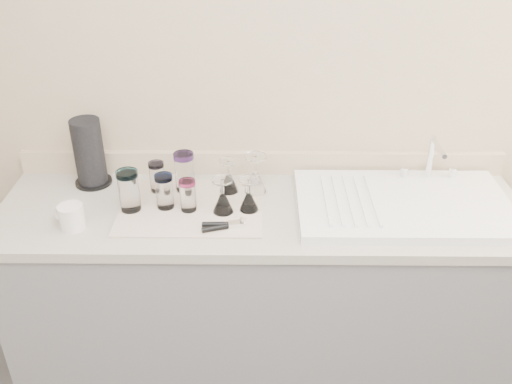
{
  "coord_description": "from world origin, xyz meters",
  "views": [
    {
      "loc": [
        -0.0,
        -0.69,
        2.07
      ],
      "look_at": [
        -0.02,
        1.15,
        1.0
      ],
      "focal_mm": 40.0,
      "sensor_mm": 36.0,
      "label": 1
    }
  ],
  "objects_px": {
    "goblet_back_left": "(229,181)",
    "goblet_front_right": "(249,199)",
    "goblet_back_right": "(255,179)",
    "tumbler_blue": "(165,191)",
    "tumbler_lavender": "(188,195)",
    "sink_unit": "(404,204)",
    "tumbler_cyan": "(157,176)",
    "goblet_front_left": "(223,201)",
    "tumbler_magenta": "(129,190)",
    "paper_towel_roll": "(89,153)",
    "white_mug": "(71,217)",
    "tumbler_purple": "(185,172)",
    "can_opener": "(224,225)"
  },
  "relations": [
    {
      "from": "goblet_back_left",
      "to": "goblet_front_right",
      "type": "relative_size",
      "value": 1.04
    },
    {
      "from": "goblet_back_right",
      "to": "goblet_front_right",
      "type": "height_order",
      "value": "goblet_back_right"
    },
    {
      "from": "tumbler_blue",
      "to": "tumbler_lavender",
      "type": "distance_m",
      "value": 0.09
    },
    {
      "from": "sink_unit",
      "to": "tumbler_cyan",
      "type": "height_order",
      "value": "sink_unit"
    },
    {
      "from": "tumbler_cyan",
      "to": "tumbler_blue",
      "type": "bearing_deg",
      "value": -68.63
    },
    {
      "from": "goblet_front_left",
      "to": "goblet_front_right",
      "type": "distance_m",
      "value": 0.1
    },
    {
      "from": "tumbler_magenta",
      "to": "paper_towel_roll",
      "type": "bearing_deg",
      "value": 132.74
    },
    {
      "from": "goblet_front_left",
      "to": "white_mug",
      "type": "xyz_separation_m",
      "value": [
        -0.55,
        -0.1,
        -0.01
      ]
    },
    {
      "from": "tumbler_magenta",
      "to": "goblet_front_right",
      "type": "relative_size",
      "value": 1.24
    },
    {
      "from": "sink_unit",
      "to": "tumbler_lavender",
      "type": "bearing_deg",
      "value": -177.91
    },
    {
      "from": "goblet_back_left",
      "to": "goblet_front_left",
      "type": "bearing_deg",
      "value": -95.22
    },
    {
      "from": "tumbler_purple",
      "to": "goblet_back_right",
      "type": "distance_m",
      "value": 0.29
    },
    {
      "from": "tumbler_purple",
      "to": "can_opener",
      "type": "bearing_deg",
      "value": -58.57
    },
    {
      "from": "tumbler_purple",
      "to": "tumbler_blue",
      "type": "height_order",
      "value": "tumbler_purple"
    },
    {
      "from": "tumbler_lavender",
      "to": "white_mug",
      "type": "relative_size",
      "value": 0.91
    },
    {
      "from": "tumbler_cyan",
      "to": "tumbler_lavender",
      "type": "relative_size",
      "value": 0.99
    },
    {
      "from": "tumbler_cyan",
      "to": "goblet_back_left",
      "type": "bearing_deg",
      "value": -0.5
    },
    {
      "from": "white_mug",
      "to": "goblet_front_right",
      "type": "bearing_deg",
      "value": 10.54
    },
    {
      "from": "tumbler_lavender",
      "to": "goblet_back_left",
      "type": "bearing_deg",
      "value": 44.25
    },
    {
      "from": "tumbler_magenta",
      "to": "tumbler_lavender",
      "type": "distance_m",
      "value": 0.22
    },
    {
      "from": "white_mug",
      "to": "tumbler_purple",
      "type": "bearing_deg",
      "value": 35.3
    },
    {
      "from": "tumbler_lavender",
      "to": "goblet_front_right",
      "type": "distance_m",
      "value": 0.23
    },
    {
      "from": "tumbler_magenta",
      "to": "goblet_back_left",
      "type": "xyz_separation_m",
      "value": [
        0.37,
        0.14,
        -0.04
      ]
    },
    {
      "from": "tumbler_magenta",
      "to": "can_opener",
      "type": "xyz_separation_m",
      "value": [
        0.36,
        -0.13,
        -0.07
      ]
    },
    {
      "from": "tumbler_magenta",
      "to": "tumbler_cyan",
      "type": "bearing_deg",
      "value": 60.65
    },
    {
      "from": "tumbler_lavender",
      "to": "sink_unit",
      "type": "bearing_deg",
      "value": 2.09
    },
    {
      "from": "tumbler_blue",
      "to": "goblet_back_left",
      "type": "distance_m",
      "value": 0.27
    },
    {
      "from": "paper_towel_roll",
      "to": "goblet_front_left",
      "type": "bearing_deg",
      "value": -22.57
    },
    {
      "from": "tumbler_magenta",
      "to": "tumbler_lavender",
      "type": "height_order",
      "value": "tumbler_magenta"
    },
    {
      "from": "sink_unit",
      "to": "goblet_back_right",
      "type": "height_order",
      "value": "sink_unit"
    },
    {
      "from": "tumbler_blue",
      "to": "white_mug",
      "type": "xyz_separation_m",
      "value": [
        -0.32,
        -0.14,
        -0.03
      ]
    },
    {
      "from": "tumbler_magenta",
      "to": "tumbler_lavender",
      "type": "xyz_separation_m",
      "value": [
        0.22,
        -0.0,
        -0.02
      ]
    },
    {
      "from": "goblet_back_right",
      "to": "white_mug",
      "type": "bearing_deg",
      "value": -158.56
    },
    {
      "from": "goblet_back_left",
      "to": "goblet_front_right",
      "type": "xyz_separation_m",
      "value": [
        0.08,
        -0.14,
        -0.0
      ]
    },
    {
      "from": "tumbler_purple",
      "to": "goblet_back_left",
      "type": "bearing_deg",
      "value": -3.53
    },
    {
      "from": "tumbler_cyan",
      "to": "paper_towel_roll",
      "type": "xyz_separation_m",
      "value": [
        -0.28,
        0.07,
        0.07
      ]
    },
    {
      "from": "tumbler_cyan",
      "to": "tumbler_magenta",
      "type": "distance_m",
      "value": 0.17
    },
    {
      "from": "tumbler_magenta",
      "to": "paper_towel_roll",
      "type": "height_order",
      "value": "paper_towel_roll"
    },
    {
      "from": "sink_unit",
      "to": "tumbler_purple",
      "type": "relative_size",
      "value": 5.05
    },
    {
      "from": "tumbler_cyan",
      "to": "tumbler_blue",
      "type": "distance_m",
      "value": 0.14
    },
    {
      "from": "goblet_back_left",
      "to": "tumbler_magenta",
      "type": "bearing_deg",
      "value": -158.89
    },
    {
      "from": "tumbler_cyan",
      "to": "can_opener",
      "type": "height_order",
      "value": "tumbler_cyan"
    },
    {
      "from": "tumbler_cyan",
      "to": "can_opener",
      "type": "bearing_deg",
      "value": -43.94
    },
    {
      "from": "tumbler_blue",
      "to": "goblet_back_right",
      "type": "relative_size",
      "value": 0.87
    },
    {
      "from": "goblet_back_left",
      "to": "paper_towel_roll",
      "type": "height_order",
      "value": "paper_towel_roll"
    },
    {
      "from": "tumbler_cyan",
      "to": "goblet_front_left",
      "type": "relative_size",
      "value": 0.88
    },
    {
      "from": "tumbler_lavender",
      "to": "paper_towel_roll",
      "type": "height_order",
      "value": "paper_towel_roll"
    },
    {
      "from": "tumbler_cyan",
      "to": "goblet_front_right",
      "type": "xyz_separation_m",
      "value": [
        0.37,
        -0.14,
        -0.02
      ]
    },
    {
      "from": "goblet_back_right",
      "to": "goblet_front_left",
      "type": "bearing_deg",
      "value": -127.47
    },
    {
      "from": "tumbler_blue",
      "to": "goblet_front_right",
      "type": "relative_size",
      "value": 1.05
    }
  ]
}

